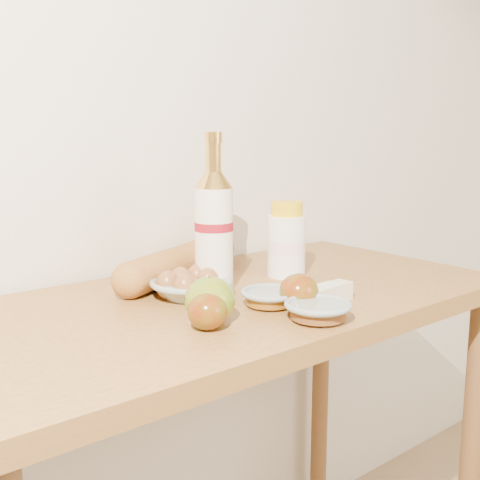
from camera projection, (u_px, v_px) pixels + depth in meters
name	position (u px, v px, depth m)	size (l,w,h in m)	color
back_wall	(143.00, 102.00, 1.41)	(3.50, 0.02, 2.60)	silver
table	(231.00, 352.00, 1.26)	(1.20, 0.60, 0.90)	#B07938
bourbon_bottle	(214.00, 227.00, 1.26)	(0.08, 0.08, 0.33)	white
cream_bottle	(286.00, 242.00, 1.39)	(0.10, 0.10, 0.17)	white
egg_bowl	(190.00, 286.00, 1.22)	(0.19, 0.19, 0.06)	#95A39E
baguette	(180.00, 262.00, 1.37)	(0.44, 0.25, 0.08)	#BE7F3A
apple_yellowgreen	(210.00, 300.00, 1.05)	(0.11, 0.11, 0.08)	olive
apple_redgreen_front	(207.00, 312.00, 1.02)	(0.09, 0.09, 0.06)	#8F0709
apple_redgreen_right	(299.00, 291.00, 1.13)	(0.08, 0.08, 0.07)	#940809
sugar_bowl	(318.00, 311.00, 1.07)	(0.16, 0.16, 0.03)	#909D97
syrup_bowl	(270.00, 297.00, 1.16)	(0.13, 0.13, 0.03)	#8F9C96
butter_stick	(326.00, 295.00, 1.17)	(0.13, 0.05, 0.04)	beige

